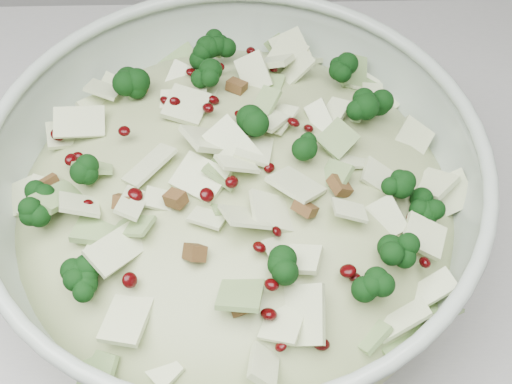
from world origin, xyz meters
TOP-DOWN VIEW (x-y plane):
  - counter at (0.00, 1.70)m, footprint 3.60×0.60m
  - mixing_bowl at (-0.08, 1.60)m, footprint 0.44×0.44m
  - salad at (-0.08, 1.60)m, footprint 0.42×0.42m

SIDE VIEW (x-z plane):
  - counter at x=0.00m, z-range 0.00..0.90m
  - mixing_bowl at x=-0.08m, z-range 0.90..1.06m
  - salad at x=-0.08m, z-range 0.93..1.09m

